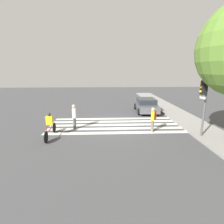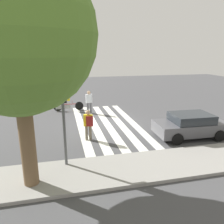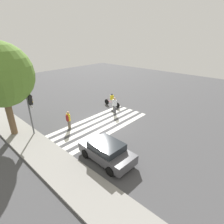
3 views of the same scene
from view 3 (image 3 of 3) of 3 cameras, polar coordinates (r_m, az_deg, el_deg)
name	(u,v)px [view 3 (image 3 of 3)]	position (r m, az deg, el deg)	size (l,w,h in m)	color
ground_plane	(101,124)	(17.39, -3.60, -3.92)	(60.00, 60.00, 0.00)	#444447
sidewalk_curb	(41,152)	(14.40, -22.10, -11.95)	(36.00, 2.50, 0.14)	gray
crosswalk_stripes	(101,124)	(17.38, -3.60, -3.91)	(4.05, 10.00, 0.01)	silver
traffic_light	(30,106)	(16.00, -25.13, 1.77)	(0.60, 0.50, 3.83)	#515456
street_tree	(0,75)	(16.14, -32.76, 10.06)	(5.05, 5.05, 7.81)	brown
pedestrian_adult_yellow_jacket	(115,104)	(19.42, 0.85, 2.52)	(0.52, 0.27, 1.83)	#4C4C51
pedestrian_child_with_backpack	(68,119)	(16.62, -14.07, -2.11)	(0.52, 0.50, 1.73)	#6B6051
cyclist_mid_street	(112,100)	(21.36, -0.02, 4.07)	(2.48, 0.40, 1.64)	black
car_parked_far_curb	(107,151)	(12.38, -1.75, -12.61)	(4.11, 2.14, 1.40)	#4C4C51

